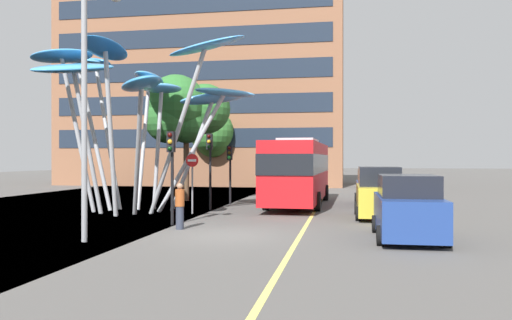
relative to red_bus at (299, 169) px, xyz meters
name	(u,v)px	position (x,y,z in m)	size (l,w,h in m)	color
ground	(206,236)	(-2.08, -11.47, -2.04)	(120.00, 240.00, 0.10)	#54514F
red_bus	(299,169)	(0.00, 0.00, 0.00)	(3.02, 11.31, 3.64)	red
leaf_sculpture	(137,83)	(-7.36, -4.85, 4.24)	(11.44, 10.97, 8.30)	#9EA0A5
traffic_light_kerb_near	(171,157)	(-4.06, -9.33, 0.63)	(0.28, 0.42, 3.62)	black
traffic_light_kerb_far	(210,155)	(-4.12, -3.45, 0.77)	(0.28, 0.42, 3.82)	black
traffic_light_island_mid	(230,162)	(-3.81, -0.32, 0.40)	(0.28, 0.42, 3.29)	black
car_parked_near	(408,209)	(4.53, -11.33, -1.02)	(2.10, 4.34, 2.06)	navy
car_parked_mid	(379,194)	(3.99, -5.46, -0.96)	(2.05, 4.06, 2.22)	gold
car_parked_far	(373,188)	(4.02, 0.57, -1.06)	(1.90, 4.35, 1.97)	navy
street_lamp	(92,82)	(-5.12, -13.56, 2.94)	(1.35, 0.44, 7.81)	gray
tree_pavement_near	(181,112)	(-7.24, 1.53, 3.40)	(5.34, 5.29, 7.55)	brown
tree_pavement_far	(212,134)	(-9.39, 16.78, 2.79)	(4.13, 5.67, 6.99)	brown
pedestrian	(180,206)	(-3.38, -10.36, -1.15)	(0.34, 0.34, 1.68)	#2D3342
no_entry_sign	(192,174)	(-4.49, -5.23, -0.15)	(0.60, 0.12, 2.79)	gray
backdrop_building	(207,79)	(-11.45, 22.70, 8.69)	(27.47, 12.21, 21.36)	brown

